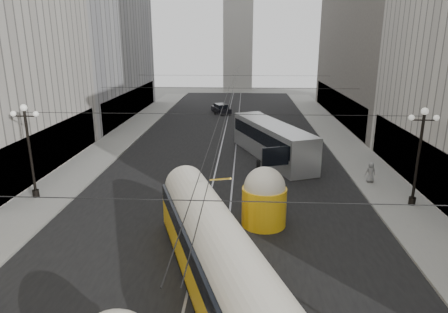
# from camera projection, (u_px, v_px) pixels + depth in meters

# --- Properties ---
(road) EXTENTS (20.00, 85.00, 0.02)m
(road) POSITION_uv_depth(u_px,v_px,m) (229.00, 147.00, 40.65)
(road) COLOR black
(road) RESTS_ON ground
(sidewalk_left) EXTENTS (4.00, 72.00, 0.15)m
(sidewalk_left) POSITION_uv_depth(u_px,v_px,m) (123.00, 137.00, 44.59)
(sidewalk_left) COLOR gray
(sidewalk_left) RESTS_ON ground
(sidewalk_right) EXTENTS (4.00, 72.00, 0.15)m
(sidewalk_right) POSITION_uv_depth(u_px,v_px,m) (340.00, 139.00, 43.37)
(sidewalk_right) COLOR gray
(sidewalk_right) RESTS_ON ground
(rail_left) EXTENTS (0.12, 85.00, 0.04)m
(rail_left) POSITION_uv_depth(u_px,v_px,m) (221.00, 147.00, 40.69)
(rail_left) COLOR gray
(rail_left) RESTS_ON ground
(rail_right) EXTENTS (0.12, 85.00, 0.04)m
(rail_right) POSITION_uv_depth(u_px,v_px,m) (236.00, 147.00, 40.61)
(rail_right) COLOR gray
(rail_right) RESTS_ON ground
(building_left_far) EXTENTS (12.60, 28.60, 28.60)m
(building_left_far) POSITION_uv_depth(u_px,v_px,m) (82.00, 9.00, 52.47)
(building_left_far) COLOR #999999
(building_left_far) RESTS_ON ground
(distant_tower) EXTENTS (6.00, 6.00, 31.36)m
(distant_tower) POSITION_uv_depth(u_px,v_px,m) (238.00, 17.00, 81.93)
(distant_tower) COLOR #B2AFA8
(distant_tower) RESTS_ON ground
(lamppost_left_mid) EXTENTS (1.86, 0.44, 6.37)m
(lamppost_left_mid) POSITION_uv_depth(u_px,v_px,m) (29.00, 146.00, 26.34)
(lamppost_left_mid) COLOR black
(lamppost_left_mid) RESTS_ON sidewalk_left
(lamppost_right_mid) EXTENTS (1.86, 0.44, 6.37)m
(lamppost_right_mid) POSITION_uv_depth(u_px,v_px,m) (419.00, 152.00, 25.06)
(lamppost_right_mid) COLOR black
(lamppost_right_mid) RESTS_ON sidewalk_right
(catenary) EXTENTS (25.00, 72.00, 0.23)m
(catenary) POSITION_uv_depth(u_px,v_px,m) (230.00, 90.00, 38.02)
(catenary) COLOR black
(catenary) RESTS_ON ground
(streetcar) EXTENTS (7.21, 15.59, 3.60)m
(streetcar) POSITION_uv_depth(u_px,v_px,m) (217.00, 254.00, 16.98)
(streetcar) COLOR yellow
(streetcar) RESTS_ON ground
(city_bus) EXTENTS (7.08, 13.14, 3.22)m
(city_bus) POSITION_uv_depth(u_px,v_px,m) (272.00, 139.00, 36.29)
(city_bus) COLOR #B4B7BA
(city_bus) RESTS_ON ground
(sedan_white_far) EXTENTS (2.90, 5.07, 1.50)m
(sedan_white_far) POSITION_uv_depth(u_px,v_px,m) (255.00, 119.00, 51.09)
(sedan_white_far) COLOR silver
(sedan_white_far) RESTS_ON ground
(sedan_dark_far) EXTENTS (3.28, 4.63, 1.35)m
(sedan_dark_far) POSITION_uv_depth(u_px,v_px,m) (221.00, 109.00, 59.13)
(sedan_dark_far) COLOR black
(sedan_dark_far) RESTS_ON ground
(pedestrian_sidewalk_right) EXTENTS (0.83, 0.57, 1.57)m
(pedestrian_sidewalk_right) POSITION_uv_depth(u_px,v_px,m) (371.00, 172.00, 29.95)
(pedestrian_sidewalk_right) COLOR gray
(pedestrian_sidewalk_right) RESTS_ON sidewalk_right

